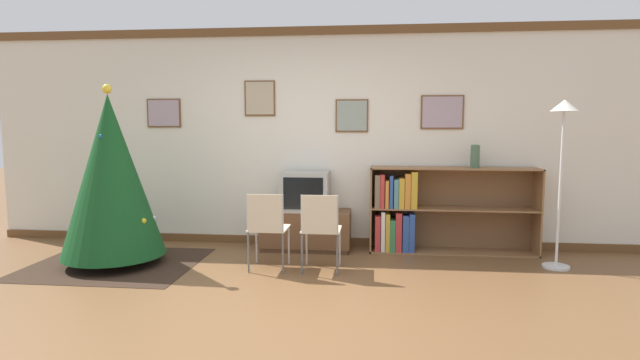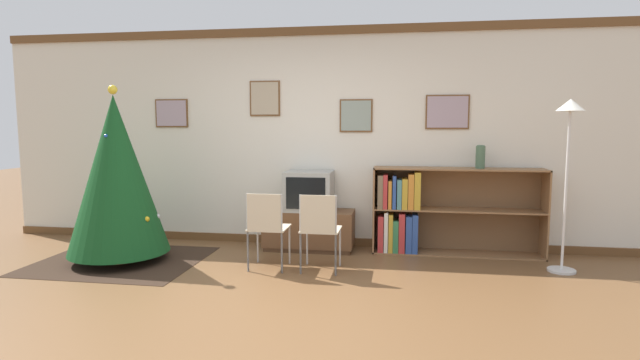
% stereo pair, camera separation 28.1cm
% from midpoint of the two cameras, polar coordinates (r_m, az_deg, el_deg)
% --- Properties ---
extents(ground_plane, '(24.00, 24.00, 0.00)m').
position_cam_midpoint_polar(ground_plane, '(4.36, -7.32, -14.11)').
color(ground_plane, brown).
extents(wall_back, '(8.20, 0.11, 2.70)m').
position_cam_midpoint_polar(wall_back, '(6.26, -2.78, 4.85)').
color(wall_back, silver).
rests_on(wall_back, ground_plane).
extents(area_rug, '(1.78, 1.50, 0.01)m').
position_cam_midpoint_polar(area_rug, '(6.02, -23.62, -8.77)').
color(area_rug, '#332319').
rests_on(area_rug, ground_plane).
extents(christmas_tree, '(1.08, 1.08, 1.93)m').
position_cam_midpoint_polar(christmas_tree, '(5.85, -24.05, 0.41)').
color(christmas_tree, maroon).
rests_on(christmas_tree, area_rug).
extents(tv_console, '(1.08, 0.46, 0.48)m').
position_cam_midpoint_polar(tv_console, '(6.10, -2.96, -5.72)').
color(tv_console, '#4C311E').
rests_on(tv_console, ground_plane).
extents(television, '(0.57, 0.45, 0.48)m').
position_cam_midpoint_polar(television, '(6.02, -2.99, -1.26)').
color(television, '#9E9E99').
rests_on(television, tv_console).
extents(folding_chair_left, '(0.40, 0.40, 0.82)m').
position_cam_midpoint_polar(folding_chair_left, '(5.23, -7.60, -5.26)').
color(folding_chair_left, beige).
rests_on(folding_chair_left, ground_plane).
extents(folding_chair_right, '(0.40, 0.40, 0.82)m').
position_cam_midpoint_polar(folding_chair_right, '(5.12, -1.52, -5.44)').
color(folding_chair_right, beige).
rests_on(folding_chair_right, ground_plane).
extents(bookshelf, '(1.95, 0.36, 1.02)m').
position_cam_midpoint_polar(bookshelf, '(6.05, 10.20, -3.53)').
color(bookshelf, olive).
rests_on(bookshelf, ground_plane).
extents(vase, '(0.11, 0.11, 0.27)m').
position_cam_midpoint_polar(vase, '(6.06, 16.05, 2.65)').
color(vase, '#47664C').
rests_on(vase, bookshelf).
extents(standing_lamp, '(0.28, 0.28, 1.78)m').
position_cam_midpoint_polar(standing_lamp, '(5.69, 24.74, 4.20)').
color(standing_lamp, silver).
rests_on(standing_lamp, ground_plane).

